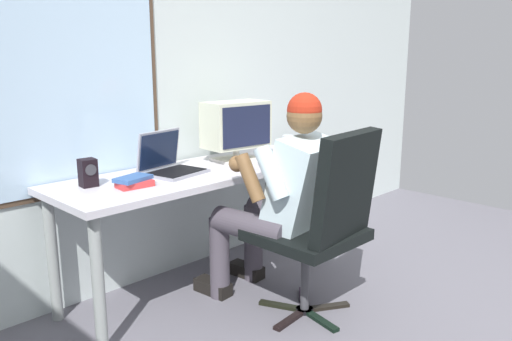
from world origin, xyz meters
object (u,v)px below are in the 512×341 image
object	(u,v)px
person_seated	(281,196)
desk_speaker	(88,173)
office_chair	(326,215)
crt_monitor	(236,126)
laptop	(168,162)
desk	(203,184)
wine_glass	(288,143)
book_stack	(134,182)

from	to	relation	value
person_seated	desk_speaker	world-z (taller)	person_seated
office_chair	person_seated	bearing A→B (deg)	95.22
office_chair	crt_monitor	size ratio (longest dim) A/B	2.43
crt_monitor	laptop	xyz separation A→B (m)	(-0.52, 0.03, -0.16)
laptop	person_seated	bearing A→B (deg)	-57.77
desk	laptop	size ratio (longest dim) A/B	5.04
wine_glass	desk_speaker	bearing A→B (deg)	169.14
person_seated	crt_monitor	size ratio (longest dim) A/B	2.85
laptop	desk_speaker	bearing A→B (deg)	175.61
desk	desk_speaker	xyz separation A→B (m)	(-0.68, 0.10, 0.16)
crt_monitor	desk_speaker	xyz separation A→B (m)	(-1.00, 0.06, -0.15)
laptop	desk	bearing A→B (deg)	-18.77
laptop	desk_speaker	xyz separation A→B (m)	(-0.49, 0.04, 0.01)
person_seated	desk_speaker	bearing A→B (deg)	144.39
desk	desk_speaker	world-z (taller)	desk_speaker
person_seated	wine_glass	xyz separation A→B (m)	(0.46, 0.35, 0.21)
book_stack	crt_monitor	bearing A→B (deg)	7.76
office_chair	wine_glass	distance (m)	0.82
desk	person_seated	world-z (taller)	person_seated
person_seated	book_stack	size ratio (longest dim) A/B	5.90
person_seated	desk_speaker	distance (m)	1.05
laptop	book_stack	world-z (taller)	laptop
person_seated	crt_monitor	bearing A→B (deg)	73.16
person_seated	wine_glass	distance (m)	0.61
desk	crt_monitor	distance (m)	0.46
office_chair	person_seated	world-z (taller)	person_seated
desk	wine_glass	world-z (taller)	wine_glass
crt_monitor	laptop	bearing A→B (deg)	177.24
desk	person_seated	bearing A→B (deg)	-72.27
desk_speaker	book_stack	world-z (taller)	desk_speaker
person_seated	crt_monitor	world-z (taller)	person_seated
office_chair	person_seated	xyz separation A→B (m)	(-0.03, 0.29, 0.05)
office_chair	wine_glass	xyz separation A→B (m)	(0.43, 0.65, 0.26)
desk	crt_monitor	xyz separation A→B (m)	(0.32, 0.04, 0.32)
crt_monitor	wine_glass	world-z (taller)	crt_monitor
office_chair	person_seated	size ratio (longest dim) A/B	0.85
office_chair	crt_monitor	distance (m)	0.93
crt_monitor	desk	bearing A→B (deg)	-172.61
book_stack	wine_glass	bearing A→B (deg)	-3.63
wine_glass	desk_speaker	xyz separation A→B (m)	(-1.30, 0.25, -0.03)
laptop	desk_speaker	size ratio (longest dim) A/B	2.48
desk	laptop	world-z (taller)	laptop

